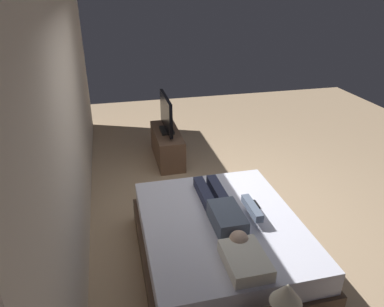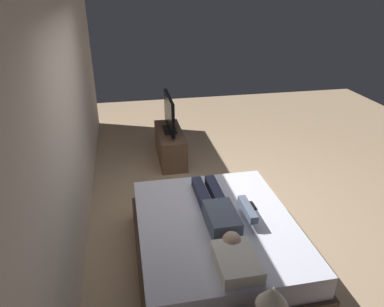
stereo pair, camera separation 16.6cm
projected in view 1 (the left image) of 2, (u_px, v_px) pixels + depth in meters
name	position (u px, v px, depth m)	size (l,w,h in m)	color
ground_plane	(220.00, 211.00, 4.70)	(10.00, 10.00, 0.00)	tan
back_wall	(71.00, 109.00, 4.09)	(6.40, 0.10, 2.80)	beige
bed	(220.00, 242.00, 3.74)	(1.94, 1.63, 0.54)	brown
pillow	(245.00, 260.00, 3.02)	(0.48, 0.34, 0.12)	silver
person	(224.00, 212.00, 3.62)	(1.26, 0.46, 0.18)	slate
remote	(256.00, 204.00, 3.86)	(0.15, 0.04, 0.02)	black
tv_stand	(167.00, 146.00, 5.95)	(1.10, 0.40, 0.50)	brown
tv	(166.00, 115.00, 5.72)	(0.88, 0.20, 0.59)	black
lamp	(287.00, 294.00, 2.38)	(0.22, 0.22, 0.42)	#59595B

